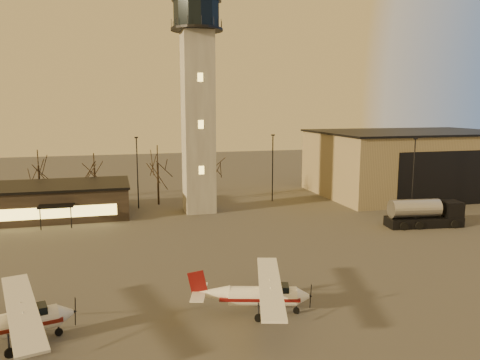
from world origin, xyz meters
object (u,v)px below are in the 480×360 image
at_px(cessna_front, 264,299).
at_px(fuel_truck, 424,216).
at_px(hangar, 411,162).
at_px(terminal, 29,202).
at_px(control_tower, 198,91).
at_px(cessna_rear, 16,327).

height_order(cessna_front, fuel_truck, fuel_truck).
height_order(hangar, cessna_front, hangar).
xyz_separation_m(cessna_front, fuel_truck, (25.99, 17.73, 0.25)).
height_order(terminal, fuel_truck, terminal).
distance_m(terminal, fuel_truck, 49.70).
distance_m(control_tower, hangar, 37.90).
bearing_deg(terminal, hangar, 1.97).
xyz_separation_m(hangar, cessna_front, (-37.32, -36.80, -4.08)).
relative_size(control_tower, hangar, 1.07).
height_order(hangar, fuel_truck, hangar).
bearing_deg(terminal, cessna_front, -59.29).
bearing_deg(hangar, control_tower, -173.69).
height_order(cessna_rear, fuel_truck, cessna_rear).
bearing_deg(cessna_front, cessna_rear, -162.98).
distance_m(cessna_front, fuel_truck, 31.46).
bearing_deg(cessna_front, hangar, 60.76).
xyz_separation_m(hangar, terminal, (-57.99, -2.00, -3.00)).
bearing_deg(cessna_front, fuel_truck, 50.45).
bearing_deg(cessna_front, control_tower, 103.85).
height_order(control_tower, fuel_truck, control_tower).
relative_size(control_tower, cessna_rear, 2.65).
bearing_deg(fuel_truck, terminal, 167.18).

